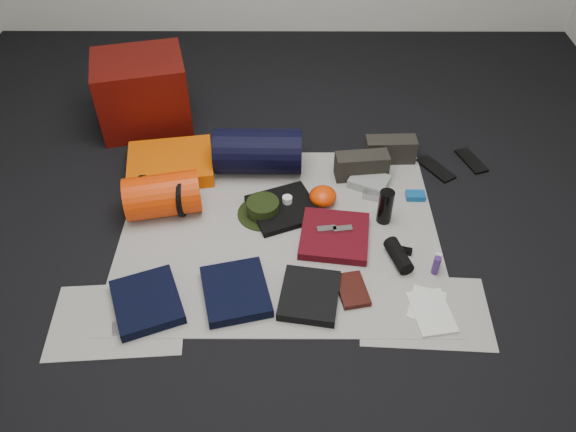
{
  "coord_description": "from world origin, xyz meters",
  "views": [
    {
      "loc": [
        0.05,
        -2.01,
        2.03
      ],
      "look_at": [
        0.04,
        0.01,
        0.1
      ],
      "focal_mm": 35.0,
      "sensor_mm": 36.0,
      "label": 1
    }
  ],
  "objects_px": {
    "navy_duffel": "(258,151)",
    "compact_camera": "(373,195)",
    "red_cabinet": "(143,92)",
    "paperback_book": "(352,290)",
    "stuff_sack": "(163,195)",
    "sleeping_pad": "(171,164)",
    "water_bottle": "(385,207)"
  },
  "relations": [
    {
      "from": "sleeping_pad",
      "to": "navy_duffel",
      "type": "xyz_separation_m",
      "value": [
        0.5,
        0.01,
        0.08
      ]
    },
    {
      "from": "red_cabinet",
      "to": "paperback_book",
      "type": "xyz_separation_m",
      "value": [
        1.18,
        -1.36,
        -0.2
      ]
    },
    {
      "from": "water_bottle",
      "to": "compact_camera",
      "type": "relative_size",
      "value": 1.87
    },
    {
      "from": "red_cabinet",
      "to": "navy_duffel",
      "type": "xyz_separation_m",
      "value": [
        0.72,
        -0.47,
        -0.09
      ]
    },
    {
      "from": "sleeping_pad",
      "to": "water_bottle",
      "type": "distance_m",
      "value": 1.23
    },
    {
      "from": "red_cabinet",
      "to": "water_bottle",
      "type": "height_order",
      "value": "red_cabinet"
    },
    {
      "from": "stuff_sack",
      "to": "navy_duffel",
      "type": "relative_size",
      "value": 0.78
    },
    {
      "from": "red_cabinet",
      "to": "stuff_sack",
      "type": "bearing_deg",
      "value": -87.47
    },
    {
      "from": "stuff_sack",
      "to": "compact_camera",
      "type": "distance_m",
      "value": 1.11
    },
    {
      "from": "stuff_sack",
      "to": "navy_duffel",
      "type": "bearing_deg",
      "value": 36.57
    },
    {
      "from": "navy_duffel",
      "to": "sleeping_pad",
      "type": "bearing_deg",
      "value": -178.32
    },
    {
      "from": "navy_duffel",
      "to": "compact_camera",
      "type": "relative_size",
      "value": 4.75
    },
    {
      "from": "navy_duffel",
      "to": "compact_camera",
      "type": "distance_m",
      "value": 0.68
    },
    {
      "from": "compact_camera",
      "to": "sleeping_pad",
      "type": "bearing_deg",
      "value": -174.87
    },
    {
      "from": "sleeping_pad",
      "to": "water_bottle",
      "type": "height_order",
      "value": "water_bottle"
    },
    {
      "from": "stuff_sack",
      "to": "navy_duffel",
      "type": "height_order",
      "value": "navy_duffel"
    },
    {
      "from": "red_cabinet",
      "to": "navy_duffel",
      "type": "height_order",
      "value": "red_cabinet"
    },
    {
      "from": "sleeping_pad",
      "to": "stuff_sack",
      "type": "bearing_deg",
      "value": -86.36
    },
    {
      "from": "red_cabinet",
      "to": "sleeping_pad",
      "type": "distance_m",
      "value": 0.56
    },
    {
      "from": "red_cabinet",
      "to": "sleeping_pad",
      "type": "relative_size",
      "value": 1.12
    },
    {
      "from": "stuff_sack",
      "to": "navy_duffel",
      "type": "xyz_separation_m",
      "value": [
        0.48,
        0.35,
        0.01
      ]
    },
    {
      "from": "sleeping_pad",
      "to": "water_bottle",
      "type": "xyz_separation_m",
      "value": [
        1.16,
        -0.41,
        0.05
      ]
    },
    {
      "from": "compact_camera",
      "to": "navy_duffel",
      "type": "bearing_deg",
      "value": 175.73
    },
    {
      "from": "stuff_sack",
      "to": "compact_camera",
      "type": "height_order",
      "value": "stuff_sack"
    },
    {
      "from": "red_cabinet",
      "to": "stuff_sack",
      "type": "distance_m",
      "value": 0.87
    },
    {
      "from": "paperback_book",
      "to": "navy_duffel",
      "type": "bearing_deg",
      "value": 106.22
    },
    {
      "from": "water_bottle",
      "to": "paperback_book",
      "type": "bearing_deg",
      "value": -112.91
    },
    {
      "from": "navy_duffel",
      "to": "water_bottle",
      "type": "height_order",
      "value": "navy_duffel"
    },
    {
      "from": "stuff_sack",
      "to": "compact_camera",
      "type": "relative_size",
      "value": 3.73
    },
    {
      "from": "paperback_book",
      "to": "red_cabinet",
      "type": "bearing_deg",
      "value": 119.67
    },
    {
      "from": "sleeping_pad",
      "to": "compact_camera",
      "type": "bearing_deg",
      "value": -11.76
    },
    {
      "from": "compact_camera",
      "to": "paperback_book",
      "type": "bearing_deg",
      "value": -87.11
    }
  ]
}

